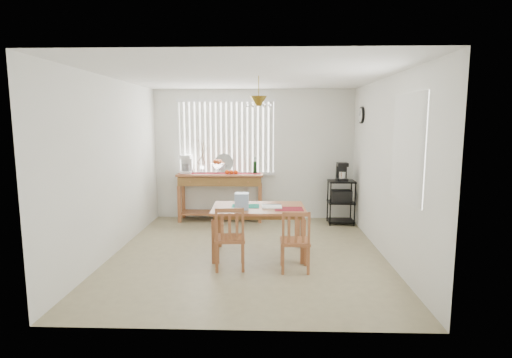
{
  "coord_description": "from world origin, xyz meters",
  "views": [
    {
      "loc": [
        0.31,
        -5.79,
        1.96
      ],
      "look_at": [
        0.1,
        0.55,
        1.05
      ],
      "focal_mm": 28.0,
      "sensor_mm": 36.0,
      "label": 1
    }
  ],
  "objects_px": {
    "dining_table": "(259,212)",
    "chair_left": "(230,238)",
    "cart_items": "(342,172)",
    "sideboard": "(221,185)",
    "chair_right": "(295,241)",
    "wire_cart": "(341,198)"
  },
  "relations": [
    {
      "from": "sideboard",
      "to": "chair_right",
      "type": "height_order",
      "value": "sideboard"
    },
    {
      "from": "dining_table",
      "to": "chair_right",
      "type": "bearing_deg",
      "value": -52.46
    },
    {
      "from": "cart_items",
      "to": "chair_right",
      "type": "bearing_deg",
      "value": -112.45
    },
    {
      "from": "dining_table",
      "to": "chair_left",
      "type": "bearing_deg",
      "value": -121.5
    },
    {
      "from": "cart_items",
      "to": "sideboard",
      "type": "bearing_deg",
      "value": 175.8
    },
    {
      "from": "cart_items",
      "to": "dining_table",
      "type": "xyz_separation_m",
      "value": [
        -1.54,
        -1.88,
        -0.37
      ]
    },
    {
      "from": "sideboard",
      "to": "wire_cart",
      "type": "height_order",
      "value": "sideboard"
    },
    {
      "from": "cart_items",
      "to": "chair_left",
      "type": "relative_size",
      "value": 0.4
    },
    {
      "from": "chair_left",
      "to": "dining_table",
      "type": "bearing_deg",
      "value": 58.5
    },
    {
      "from": "sideboard",
      "to": "chair_right",
      "type": "distance_m",
      "value": 3.01
    },
    {
      "from": "wire_cart",
      "to": "chair_left",
      "type": "bearing_deg",
      "value": -127.76
    },
    {
      "from": "dining_table",
      "to": "chair_right",
      "type": "distance_m",
      "value": 0.85
    },
    {
      "from": "cart_items",
      "to": "dining_table",
      "type": "relative_size",
      "value": 0.25
    },
    {
      "from": "cart_items",
      "to": "chair_left",
      "type": "bearing_deg",
      "value": -127.66
    },
    {
      "from": "cart_items",
      "to": "chair_right",
      "type": "xyz_separation_m",
      "value": [
        -1.04,
        -2.53,
        -0.6
      ]
    },
    {
      "from": "sideboard",
      "to": "chair_right",
      "type": "relative_size",
      "value": 2.03
    },
    {
      "from": "wire_cart",
      "to": "chair_left",
      "type": "height_order",
      "value": "chair_left"
    },
    {
      "from": "sideboard",
      "to": "dining_table",
      "type": "height_order",
      "value": "sideboard"
    },
    {
      "from": "cart_items",
      "to": "dining_table",
      "type": "height_order",
      "value": "cart_items"
    },
    {
      "from": "dining_table",
      "to": "chair_left",
      "type": "relative_size",
      "value": 1.59
    },
    {
      "from": "sideboard",
      "to": "chair_left",
      "type": "relative_size",
      "value": 1.95
    },
    {
      "from": "wire_cart",
      "to": "cart_items",
      "type": "relative_size",
      "value": 2.43
    }
  ]
}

